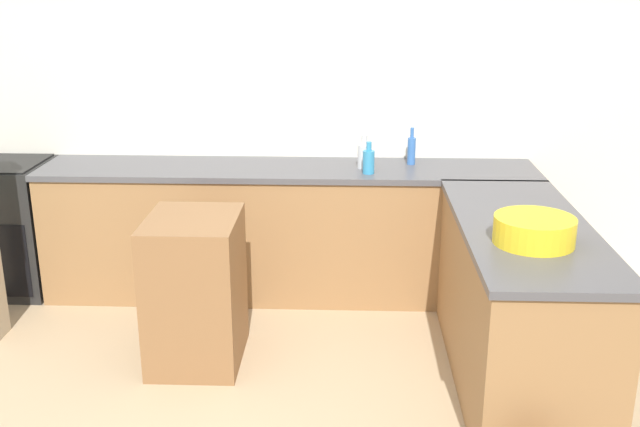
% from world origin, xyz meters
% --- Properties ---
extents(wall_back, '(8.00, 0.06, 2.70)m').
position_xyz_m(wall_back, '(0.00, 2.22, 1.35)').
color(wall_back, silver).
rests_on(wall_back, ground_plane).
extents(counter_back, '(3.41, 0.63, 0.94)m').
position_xyz_m(counter_back, '(0.00, 1.90, 0.47)').
color(counter_back, olive).
rests_on(counter_back, ground_plane).
extents(counter_peninsula, '(0.69, 1.78, 0.94)m').
position_xyz_m(counter_peninsula, '(1.36, 0.72, 0.47)').
color(counter_peninsula, olive).
rests_on(counter_peninsula, ground_plane).
extents(range_oven, '(0.60, 0.60, 0.95)m').
position_xyz_m(range_oven, '(-2.01, 1.89, 0.47)').
color(range_oven, black).
rests_on(range_oven, ground_plane).
extents(island_table, '(0.52, 0.63, 0.89)m').
position_xyz_m(island_table, '(-0.47, 0.90, 0.44)').
color(island_table, brown).
rests_on(island_table, ground_plane).
extents(mixing_bowl, '(0.40, 0.40, 0.14)m').
position_xyz_m(mixing_bowl, '(1.33, 0.43, 1.00)').
color(mixing_bowl, yellow).
rests_on(mixing_bowl, counter_peninsula).
extents(vinegar_bottle_clear, '(0.09, 0.09, 0.23)m').
position_xyz_m(vinegar_bottle_clear, '(0.52, 1.88, 1.03)').
color(vinegar_bottle_clear, silver).
rests_on(vinegar_bottle_clear, counter_back).
extents(water_bottle_blue, '(0.06, 0.06, 0.26)m').
position_xyz_m(water_bottle_blue, '(0.85, 2.01, 1.04)').
color(water_bottle_blue, '#386BB7').
rests_on(water_bottle_blue, counter_back).
extents(dish_soap_bottle, '(0.08, 0.08, 0.21)m').
position_xyz_m(dish_soap_bottle, '(0.55, 1.74, 1.02)').
color(dish_soap_bottle, '#338CBF').
rests_on(dish_soap_bottle, counter_back).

